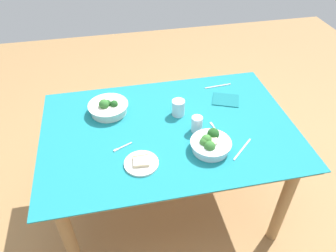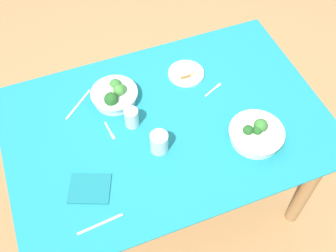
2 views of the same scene
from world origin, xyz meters
name	(u,v)px [view 2 (image 2 of 2)]	position (x,y,z in m)	size (l,w,h in m)	color
ground_plane	(167,196)	(0.00, 0.00, 0.00)	(6.00, 6.00, 0.00)	#9E7547
dining_table	(167,136)	(0.00, 0.00, 0.63)	(1.46, 0.99, 0.74)	#197A84
broccoli_bowl_far	(115,95)	(-0.18, 0.21, 0.78)	(0.22, 0.22, 0.10)	white
broccoli_bowl_near	(256,134)	(0.33, -0.22, 0.77)	(0.24, 0.24, 0.10)	silver
bread_side_plate	(186,73)	(0.20, 0.25, 0.75)	(0.18, 0.18, 0.03)	silver
water_glass_center	(159,142)	(-0.08, -0.12, 0.79)	(0.08, 0.08, 0.10)	silver
water_glass_side	(132,118)	(-0.15, 0.05, 0.79)	(0.06, 0.06, 0.10)	silver
fork_by_far_bowl	(214,89)	(0.28, 0.11, 0.74)	(0.11, 0.06, 0.00)	#B7B7BC
fork_by_near_bowl	(110,131)	(-0.26, 0.05, 0.74)	(0.02, 0.10, 0.00)	#B7B7BC
table_knife_left	(100,224)	(-0.42, -0.36, 0.74)	(0.19, 0.01, 0.00)	#B7B7BC
table_knife_right	(78,104)	(-0.35, 0.25, 0.74)	(0.20, 0.01, 0.00)	#B7B7BC
napkin_folded_upper	(90,188)	(-0.42, -0.20, 0.74)	(0.17, 0.14, 0.01)	#156870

